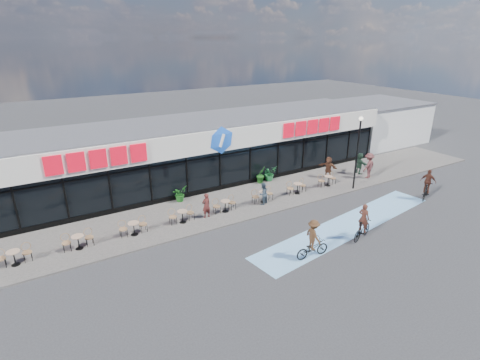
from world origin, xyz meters
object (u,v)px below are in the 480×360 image
object	(u,v)px
potted_plant_left	(180,194)
pedestrian_b	(360,163)
bistro_set_0	(14,256)
potted_plant_right	(269,173)
cyclist_b	(427,188)
pedestrian_a	(328,167)
patron_right	(263,194)
cyclist_a	(363,227)
potted_plant_mid	(261,175)
patron_left	(206,205)
pedestrian_c	(369,165)
lamp_post	(358,147)

from	to	relation	value
potted_plant_left	pedestrian_b	world-z (taller)	pedestrian_b
bistro_set_0	potted_plant_right	world-z (taller)	potted_plant_right
cyclist_b	potted_plant_left	bearing A→B (deg)	151.09
pedestrian_a	cyclist_b	size ratio (longest dim) A/B	0.78
bistro_set_0	patron_right	distance (m)	14.07
cyclist_a	cyclist_b	distance (m)	8.03
bistro_set_0	cyclist_a	xyz separation A→B (m)	(16.27, -6.68, 0.18)
bistro_set_0	patron_right	bearing A→B (deg)	-1.38
potted_plant_mid	patron_right	size ratio (longest dim) A/B	0.87
patron_left	pedestrian_a	xyz separation A→B (m)	(11.17, 1.45, 0.05)
potted_plant_left	pedestrian_b	bearing A→B (deg)	-8.99
patron_left	potted_plant_left	bearing A→B (deg)	-89.52
bistro_set_0	pedestrian_c	world-z (taller)	pedestrian_c
pedestrian_b	cyclist_a	bearing A→B (deg)	143.47
patron_right	pedestrian_c	bearing A→B (deg)	156.83
patron_left	pedestrian_c	bearing A→B (deg)	171.24
lamp_post	pedestrian_b	distance (m)	4.11
pedestrian_b	cyclist_a	size ratio (longest dim) A/B	0.82
bistro_set_0	potted_plant_mid	world-z (taller)	potted_plant_mid
potted_plant_right	cyclist_a	distance (m)	9.72
bistro_set_0	cyclist_b	bearing A→B (deg)	-11.98
patron_right	potted_plant_mid	bearing A→B (deg)	-144.84
lamp_post	pedestrian_a	xyz separation A→B (m)	(0.05, 2.69, -2.27)
patron_left	pedestrian_c	xyz separation A→B (m)	(13.74, -0.22, 0.21)
cyclist_b	patron_left	bearing A→B (deg)	160.64
pedestrian_b	pedestrian_a	bearing A→B (deg)	86.64
patron_left	pedestrian_b	bearing A→B (deg)	175.47
potted_plant_mid	lamp_post	bearing A→B (deg)	-40.57
bistro_set_0	cyclist_b	size ratio (longest dim) A/B	0.73
potted_plant_mid	pedestrian_a	bearing A→B (deg)	-17.91
potted_plant_left	cyclist_b	bearing A→B (deg)	-28.91
pedestrian_a	potted_plant_right	bearing A→B (deg)	-134.11
patron_right	pedestrian_c	xyz separation A→B (m)	(9.76, -0.06, 0.24)
potted_plant_left	potted_plant_right	distance (m)	7.31
potted_plant_left	potted_plant_mid	xyz separation A→B (m)	(6.48, 0.04, 0.13)
pedestrian_b	lamp_post	bearing A→B (deg)	136.47
pedestrian_b	bistro_set_0	bearing A→B (deg)	101.47
lamp_post	patron_left	world-z (taller)	lamp_post
patron_right	potted_plant_left	bearing A→B (deg)	-58.93
pedestrian_a	pedestrian_b	size ratio (longest dim) A/B	0.97
potted_plant_left	pedestrian_a	bearing A→B (deg)	-7.96
pedestrian_a	cyclist_b	xyz separation A→B (m)	(2.90, -6.39, -0.10)
bistro_set_0	pedestrian_a	distance (m)	21.29
potted_plant_left	lamp_post	bearing A→B (deg)	-20.47
bistro_set_0	pedestrian_a	xyz separation A→B (m)	(21.25, 1.27, 0.37)
lamp_post	cyclist_a	world-z (taller)	lamp_post
potted_plant_right	patron_left	xyz separation A→B (m)	(-6.86, -3.20, 0.20)
patron_right	pedestrian_c	size ratio (longest dim) A/B	0.75
lamp_post	patron_right	size ratio (longest dim) A/B	3.52
potted_plant_mid	pedestrian_b	xyz separation A→B (m)	(7.86, -2.31, 0.20)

